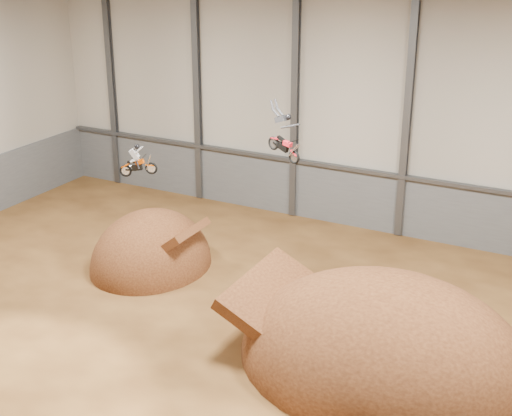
# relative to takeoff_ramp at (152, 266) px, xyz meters

# --- Properties ---
(floor) EXTENTS (40.00, 40.00, 0.00)m
(floor) POSITION_rel_takeoff_ramp_xyz_m (6.86, -4.88, 0.00)
(floor) COLOR #4C2E14
(floor) RESTS_ON ground
(back_wall) EXTENTS (40.00, 0.10, 14.00)m
(back_wall) POSITION_rel_takeoff_ramp_xyz_m (6.86, 10.12, 7.00)
(back_wall) COLOR #B5AEA1
(back_wall) RESTS_ON ground
(ceiling) EXTENTS (40.00, 40.00, 0.00)m
(ceiling) POSITION_rel_takeoff_ramp_xyz_m (6.86, -4.88, 14.00)
(ceiling) COLOR black
(ceiling) RESTS_ON back_wall
(lower_band_back) EXTENTS (39.80, 0.18, 3.50)m
(lower_band_back) POSITION_rel_takeoff_ramp_xyz_m (6.86, 10.02, 1.75)
(lower_band_back) COLOR slate
(lower_band_back) RESTS_ON ground
(steel_rail) EXTENTS (39.80, 0.35, 0.20)m
(steel_rail) POSITION_rel_takeoff_ramp_xyz_m (6.86, 9.87, 3.55)
(steel_rail) COLOR #47494F
(steel_rail) RESTS_ON lower_band_back
(steel_column_0) EXTENTS (0.40, 0.36, 13.90)m
(steel_column_0) POSITION_rel_takeoff_ramp_xyz_m (-9.81, 9.92, 7.00)
(steel_column_0) COLOR #47494F
(steel_column_0) RESTS_ON ground
(steel_column_1) EXTENTS (0.40, 0.36, 13.90)m
(steel_column_1) POSITION_rel_takeoff_ramp_xyz_m (-3.14, 9.92, 7.00)
(steel_column_1) COLOR #47494F
(steel_column_1) RESTS_ON ground
(steel_column_2) EXTENTS (0.40, 0.36, 13.90)m
(steel_column_2) POSITION_rel_takeoff_ramp_xyz_m (3.53, 9.92, 7.00)
(steel_column_2) COLOR #47494F
(steel_column_2) RESTS_ON ground
(steel_column_3) EXTENTS (0.40, 0.36, 13.90)m
(steel_column_3) POSITION_rel_takeoff_ramp_xyz_m (10.19, 9.92, 7.00)
(steel_column_3) COLOR #47494F
(steel_column_3) RESTS_ON ground
(takeoff_ramp) EXTENTS (5.97, 6.89, 5.97)m
(takeoff_ramp) POSITION_rel_takeoff_ramp_xyz_m (0.00, 0.00, 0.00)
(takeoff_ramp) COLOR #402010
(takeoff_ramp) RESTS_ON ground
(landing_ramp) EXTENTS (11.78, 10.42, 6.80)m
(landing_ramp) POSITION_rel_takeoff_ramp_xyz_m (13.45, -2.96, 0.00)
(landing_ramp) COLOR #402010
(landing_ramp) RESTS_ON ground
(fmx_rider_a) EXTENTS (2.14, 1.37, 1.88)m
(fmx_rider_a) POSITION_rel_takeoff_ramp_xyz_m (0.84, -1.64, 6.42)
(fmx_rider_a) COLOR #D34A00
(fmx_rider_b) EXTENTS (3.14, 1.72, 2.81)m
(fmx_rider_b) POSITION_rel_takeoff_ramp_xyz_m (7.43, 0.04, 8.12)
(fmx_rider_b) COLOR red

